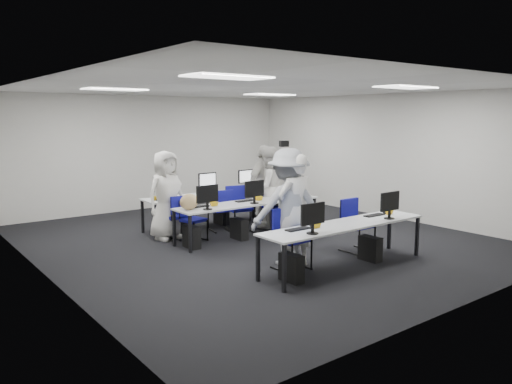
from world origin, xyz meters
TOP-DOWN VIEW (x-y plane):
  - room at (0.00, 0.00)m, footprint 9.00×9.02m
  - ceiling_panels at (0.00, 0.00)m, footprint 5.20×4.60m
  - desk_front at (0.00, -2.40)m, footprint 3.20×0.70m
  - desk_mid at (0.00, 0.20)m, footprint 3.20×0.70m
  - desk_back at (0.00, 1.60)m, footprint 3.20×0.70m
  - equipment_front at (-0.19, -2.42)m, footprint 2.51×0.41m
  - equipment_mid at (-0.19, 0.18)m, footprint 2.91×0.41m
  - equipment_back at (0.19, 1.62)m, footprint 2.91×0.41m
  - chair_0 at (-0.75, -1.93)m, footprint 0.50×0.54m
  - chair_1 at (0.92, -1.86)m, footprint 0.47×0.51m
  - chair_2 at (-1.05, 0.65)m, footprint 0.50×0.52m
  - chair_3 at (0.17, 0.77)m, footprint 0.56×0.60m
  - chair_4 at (1.07, 0.67)m, footprint 0.60×0.62m
  - chair_5 at (-1.21, 1.00)m, footprint 0.48×0.52m
  - chair_6 at (-0.12, 1.06)m, footprint 0.53×0.57m
  - chair_7 at (1.01, 1.06)m, footprint 0.58×0.61m
  - handbag at (-1.38, 0.21)m, footprint 0.37×0.23m
  - student_0 at (-0.58, -1.83)m, footprint 0.68×0.45m
  - student_1 at (0.87, 0.70)m, footprint 0.90×0.71m
  - student_2 at (-1.38, 1.12)m, footprint 0.96×0.71m
  - student_3 at (0.91, 0.89)m, footprint 1.15×0.75m
  - photographer at (-0.61, -1.70)m, footprint 1.40×1.03m
  - dslr_camera at (-0.56, -1.53)m, footprint 0.18×0.21m

SIDE VIEW (x-z plane):
  - chair_2 at x=-1.05m, z-range -0.15..0.68m
  - chair_5 at x=-1.21m, z-range -0.17..0.73m
  - chair_6 at x=-0.12m, z-range -0.17..0.74m
  - chair_7 at x=1.01m, z-range -0.17..0.75m
  - chair_4 at x=1.07m, z-range -0.17..0.76m
  - chair_1 at x=0.92m, z-range -0.18..0.78m
  - chair_3 at x=0.17m, z-range -0.18..0.79m
  - chair_0 at x=-0.75m, z-range -0.18..0.80m
  - equipment_mid at x=-0.19m, z-range -0.24..0.95m
  - equipment_back at x=0.19m, z-range -0.24..0.95m
  - equipment_front at x=-0.19m, z-range -0.24..0.95m
  - desk_front at x=0.00m, z-range 0.32..1.05m
  - desk_mid at x=0.00m, z-range 0.32..1.05m
  - desk_back at x=0.00m, z-range 0.32..1.05m
  - handbag at x=-1.38m, z-range 0.73..1.03m
  - student_2 at x=-1.38m, z-range 0.00..1.78m
  - student_1 at x=0.87m, z-range 0.00..1.80m
  - student_3 at x=0.91m, z-range 0.00..1.82m
  - student_0 at x=-0.58m, z-range 0.00..1.86m
  - photographer at x=-0.61m, z-range 0.00..1.94m
  - room at x=0.00m, z-range 0.00..3.00m
  - dslr_camera at x=-0.56m, z-range 1.96..2.06m
  - ceiling_panels at x=0.00m, z-range 2.98..2.99m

